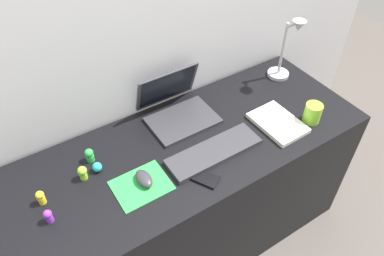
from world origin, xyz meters
name	(u,v)px	position (x,y,z in m)	size (l,w,h in m)	color
ground_plane	(188,236)	(0.00, 0.00, 0.00)	(6.00, 6.00, 0.00)	#59514C
back_wall	(148,92)	(0.00, 0.34, 0.80)	(2.82, 0.05, 1.60)	silver
desk	(188,197)	(0.00, 0.00, 0.37)	(1.62, 0.61, 0.74)	black
laptop	(176,105)	(0.07, 0.20, 0.79)	(0.30, 0.28, 0.21)	#333338
keyboard	(214,152)	(0.07, -0.10, 0.75)	(0.41, 0.13, 0.02)	#333338
mousepad	(141,185)	(-0.26, -0.08, 0.74)	(0.21, 0.17, 0.00)	green
mouse	(144,179)	(-0.24, -0.08, 0.76)	(0.06, 0.10, 0.03)	#333338
cell_phone	(203,177)	(-0.04, -0.18, 0.74)	(0.06, 0.13, 0.01)	black
desk_lamp	(287,51)	(0.67, 0.14, 0.90)	(0.11, 0.15, 0.34)	#B7B7BC
notebook_pad	(278,123)	(0.41, -0.11, 0.75)	(0.17, 0.24, 0.02)	silver
coffee_mug	(313,113)	(0.56, -0.17, 0.79)	(0.08, 0.08, 0.09)	#8CDB33
toy_figurine_yellow	(41,197)	(-0.60, 0.04, 0.77)	(0.03, 0.03, 0.06)	yellow
toy_figurine_lime	(83,172)	(-0.43, 0.07, 0.77)	(0.04, 0.04, 0.06)	#8CDB33
toy_figurine_cyan	(97,167)	(-0.37, 0.08, 0.76)	(0.04, 0.04, 0.04)	#28B7CC
toy_figurine_purple	(48,216)	(-0.60, -0.05, 0.77)	(0.03, 0.03, 0.06)	purple
toy_figurine_green	(89,155)	(-0.37, 0.14, 0.77)	(0.04, 0.04, 0.06)	green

